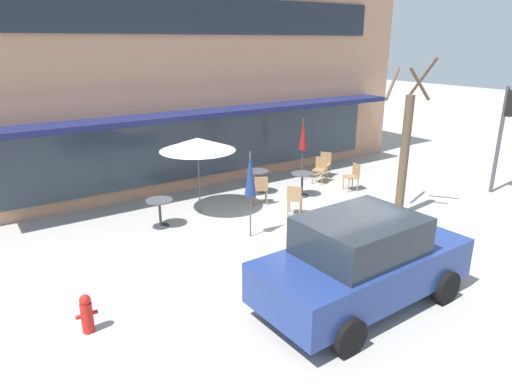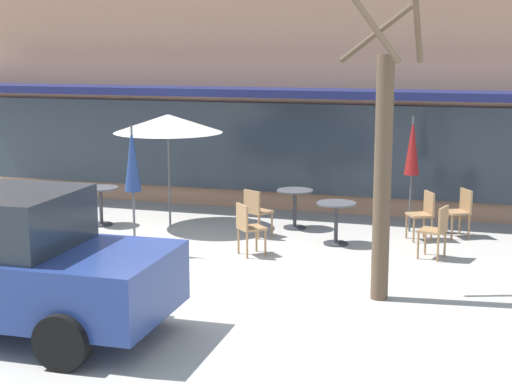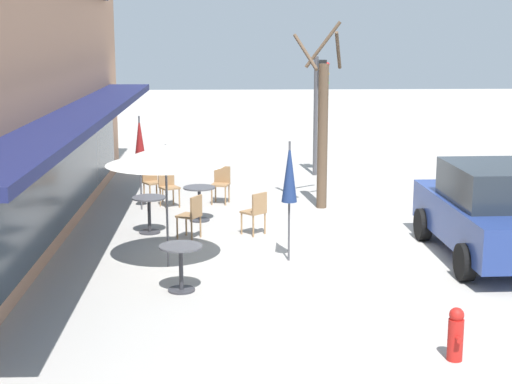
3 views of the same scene
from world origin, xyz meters
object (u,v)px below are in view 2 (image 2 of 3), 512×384
object	(u,v)px
patio_umbrella_corner_open	(168,123)
street_tree	(383,164)
patio_umbrella_cream_folded	(412,147)
cafe_chair_1	(437,228)
cafe_chair_0	(248,225)
cafe_chair_4	(256,209)
cafe_table_near_wall	(295,202)
patio_umbrella_green_folded	(132,160)
cafe_chair_3	(423,212)
cafe_table_streetside	(101,199)
cafe_table_by_tree	(336,216)
cafe_chair_2	(460,209)

from	to	relation	value
patio_umbrella_corner_open	street_tree	world-z (taller)	street_tree
patio_umbrella_cream_folded	cafe_chair_1	bearing A→B (deg)	-71.20
street_tree	cafe_chair_0	bearing A→B (deg)	146.26
cafe_chair_4	patio_umbrella_corner_open	bearing A→B (deg)	169.43
cafe_chair_0	cafe_table_near_wall	bearing A→B (deg)	83.48
patio_umbrella_corner_open	cafe_chair_0	xyz separation A→B (m)	(2.13, -1.65, -1.50)
patio_umbrella_green_folded	patio_umbrella_cream_folded	size ratio (longest dim) A/B	1.00
cafe_chair_3	cafe_table_streetside	bearing A→B (deg)	-174.07
cafe_table_by_tree	cafe_chair_1	size ratio (longest dim) A/B	0.85
cafe_chair_3	cafe_chair_4	bearing A→B (deg)	-167.01
cafe_table_by_tree	patio_umbrella_cream_folded	world-z (taller)	patio_umbrella_cream_folded
cafe_table_streetside	cafe_chair_2	world-z (taller)	cafe_chair_2
cafe_table_near_wall	cafe_chair_4	xyz separation A→B (m)	(-0.51, -0.90, 0.01)
cafe_table_streetside	cafe_chair_0	distance (m)	3.72
cafe_chair_3	cafe_table_by_tree	bearing A→B (deg)	-151.55
patio_umbrella_corner_open	cafe_chair_1	world-z (taller)	patio_umbrella_corner_open
patio_umbrella_cream_folded	cafe_chair_2	world-z (taller)	patio_umbrella_cream_folded
cafe_table_streetside	cafe_chair_3	bearing A→B (deg)	5.93
cafe_table_by_tree	cafe_chair_2	size ratio (longest dim) A/B	0.85
cafe_table_streetside	street_tree	world-z (taller)	street_tree
cafe_table_streetside	cafe_chair_3	xyz separation A→B (m)	(6.18, 0.64, 0.01)
cafe_table_streetside	cafe_chair_2	distance (m)	6.90
cafe_chair_0	patio_umbrella_corner_open	bearing A→B (deg)	142.30
cafe_chair_2	cafe_chair_0	bearing A→B (deg)	-144.03
patio_umbrella_cream_folded	cafe_chair_1	world-z (taller)	patio_umbrella_cream_folded
cafe_table_near_wall	cafe_chair_2	bearing A→B (deg)	4.25
patio_umbrella_corner_open	street_tree	size ratio (longest dim) A/B	0.51
patio_umbrella_corner_open	cafe_chair_3	distance (m)	5.08
cafe_chair_0	cafe_chair_2	size ratio (longest dim) A/B	1.00
cafe_table_near_wall	street_tree	size ratio (longest dim) A/B	0.18
cafe_chair_0	cafe_table_by_tree	bearing A→B (deg)	43.37
cafe_table_near_wall	patio_umbrella_cream_folded	size ratio (longest dim) A/B	0.35
cafe_chair_3	street_tree	xyz separation A→B (m)	(-0.25, -3.63, 1.37)
patio_umbrella_cream_folded	street_tree	world-z (taller)	street_tree
cafe_table_streetside	cafe_chair_3	world-z (taller)	cafe_chair_3
cafe_table_streetside	cafe_chair_1	world-z (taller)	cafe_chair_1
street_tree	cafe_table_streetside	bearing A→B (deg)	153.29
patio_umbrella_green_folded	patio_umbrella_cream_folded	distance (m)	5.27
patio_umbrella_green_folded	street_tree	distance (m)	4.45
patio_umbrella_corner_open	cafe_table_near_wall	bearing A→B (deg)	13.08
cafe_table_by_tree	street_tree	world-z (taller)	street_tree
cafe_table_near_wall	cafe_chair_2	xyz separation A→B (m)	(3.09, 0.23, 0.01)
cafe_chair_0	cafe_chair_2	world-z (taller)	same
cafe_table_streetside	cafe_chair_3	distance (m)	6.22
cafe_table_near_wall	cafe_chair_1	bearing A→B (deg)	-27.80
cafe_table_near_wall	cafe_chair_0	bearing A→B (deg)	-96.52
patio_umbrella_cream_folded	patio_umbrella_green_folded	bearing A→B (deg)	-143.70
cafe_chair_4	street_tree	distance (m)	4.23
patio_umbrella_green_folded	cafe_chair_3	bearing A→B (deg)	28.89
patio_umbrella_corner_open	cafe_chair_2	size ratio (longest dim) A/B	2.47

